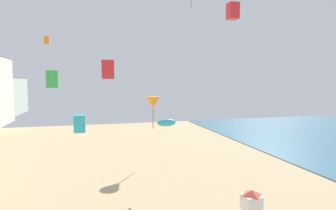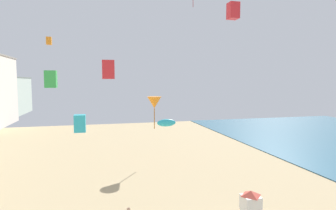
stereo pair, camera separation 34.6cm
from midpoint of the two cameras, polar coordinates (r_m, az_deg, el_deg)
The scene contains 9 objects.
boardwalk_hotel_distant at distance 95.52m, azimuth -30.73°, elevation 1.61°, with size 12.04×22.21×11.16m.
lifeguard_stand at distance 20.44m, azimuth 17.00°, elevation -18.23°, with size 1.10×1.10×2.55m.
kite_orange_delta at distance 34.34m, azimuth -2.52°, elevation 0.50°, with size 1.75×1.75×3.98m.
kite_red_box at distance 25.32m, azimuth 13.54°, elevation 18.17°, with size 0.85×0.85×1.34m.
kite_red_box_2 at distance 25.54m, azimuth -11.72°, elevation 7.08°, with size 1.06×1.06×1.66m.
kite_green_box at distance 15.75m, azimuth -22.21°, elevation 4.90°, with size 0.57×0.57×0.89m.
kite_cyan_box at distance 24.05m, azimuth -17.13°, elevation -3.61°, with size 0.90×0.90×1.42m.
kite_orange_box at distance 38.96m, azimuth -22.87°, elevation 11.97°, with size 0.61×0.61×0.97m.
kite_cyan_parafoil at distance 23.14m, azimuth 0.09°, elevation -3.65°, with size 1.58×0.44×0.61m.
Camera 2 is at (0.53, -5.33, 9.76)m, focal length 29.89 mm.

